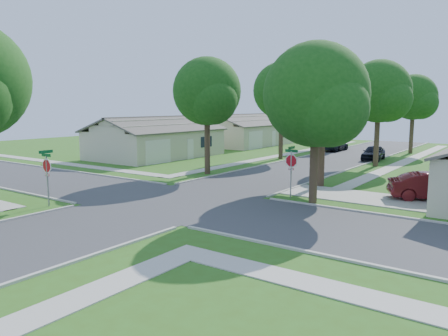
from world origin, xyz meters
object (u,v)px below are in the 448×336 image
object	(u,v)px
tree_e_mid	(380,94)
house_nw_near	(157,142)
tree_ne_corner	(317,100)
house_nw_far	(245,134)
stop_sign_sw	(47,168)
stop_sign_ne	(291,163)
tree_w_near	(208,95)
car_driveway	(433,187)
tree_w_far	(332,104)
tree_e_far	(414,99)
tree_e_near	(324,100)
tree_w_mid	(282,93)
car_curb_east	(373,153)
car_curb_west	(335,145)

from	to	relation	value
tree_e_mid	house_nw_near	distance (m)	22.12
tree_ne_corner	house_nw_far	bearing A→B (deg)	128.81
stop_sign_sw	stop_sign_ne	world-z (taller)	same
tree_w_near	car_driveway	xyz separation A→B (m)	(16.14, -0.31, -5.34)
tree_w_far	house_nw_far	bearing A→B (deg)	-169.95
tree_e_far	tree_w_near	distance (m)	26.71
tree_e_mid	stop_sign_sw	bearing A→B (deg)	-110.20
stop_sign_sw	tree_e_mid	distance (m)	27.71
tree_e_near	tree_w_mid	world-z (taller)	tree_w_mid
tree_w_far	car_curb_east	xyz separation A→B (m)	(7.85, -8.71, -4.78)
tree_w_mid	car_driveway	world-z (taller)	tree_w_mid
car_driveway	car_curb_east	distance (m)	18.56
tree_w_mid	tree_ne_corner	world-z (taller)	tree_w_mid
tree_e_near	car_driveway	xyz separation A→B (m)	(6.75, -0.31, -4.87)
car_curb_east	house_nw_far	bearing A→B (deg)	155.92
tree_e_mid	tree_w_near	xyz separation A→B (m)	(-9.40, -12.00, -0.14)
car_curb_west	tree_w_near	bearing A→B (deg)	84.83
tree_w_far	car_driveway	size ratio (longest dim) A/B	1.72
tree_e_far	car_curb_east	bearing A→B (deg)	-100.12
tree_w_far	house_nw_far	world-z (taller)	tree_w_far
house_nw_near	tree_e_far	bearing A→B (deg)	42.50
stop_sign_ne	car_curb_west	world-z (taller)	stop_sign_ne
tree_w_mid	house_nw_far	world-z (taller)	tree_w_mid
tree_e_mid	car_curb_west	distance (m)	14.35
tree_e_near	tree_e_mid	world-z (taller)	tree_e_mid
tree_e_mid	tree_w_mid	xyz separation A→B (m)	(-9.40, 0.00, 0.24)
tree_ne_corner	car_curb_east	world-z (taller)	tree_ne_corner
house_nw_far	car_curb_east	xyz separation A→B (m)	(19.19, -6.70, -0.79)
car_curb_west	tree_e_mid	bearing A→B (deg)	125.45
house_nw_far	tree_w_near	bearing A→B (deg)	-63.73
tree_e_mid	house_nw_near	world-z (taller)	tree_e_mid
tree_ne_corner	house_nw_near	size ratio (longest dim) A/B	0.64
tree_ne_corner	car_curb_east	size ratio (longest dim) A/B	2.03
stop_sign_ne	tree_ne_corner	world-z (taller)	tree_ne_corner
tree_e_near	car_curb_east	bearing A→B (deg)	95.44
stop_sign_sw	car_driveway	size ratio (longest dim) A/B	0.64
stop_sign_sw	tree_w_mid	size ratio (longest dim) A/B	0.31
tree_w_near	car_curb_east	xyz separation A→B (m)	(7.84, 16.29, -5.39)
tree_e_near	car_curb_west	xyz separation A→B (m)	(-7.95, 22.58, -4.93)
tree_w_far	tree_w_near	bearing A→B (deg)	-89.99
tree_e_mid	tree_w_far	distance (m)	16.06
house_nw_far	car_driveway	bearing A→B (deg)	-40.28
tree_e_far	tree_w_near	size ratio (longest dim) A/B	0.97
house_nw_near	car_driveway	bearing A→B (deg)	-12.90
tree_e_mid	tree_w_mid	distance (m)	9.40
stop_sign_ne	tree_e_mid	size ratio (longest dim) A/B	0.32
stop_sign_sw	tree_e_mid	size ratio (longest dim) A/B	0.32
car_curb_east	house_nw_near	bearing A→B (deg)	-156.62
tree_e_far	house_nw_far	distance (m)	21.31
tree_e_far	tree_e_mid	bearing A→B (deg)	-89.98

